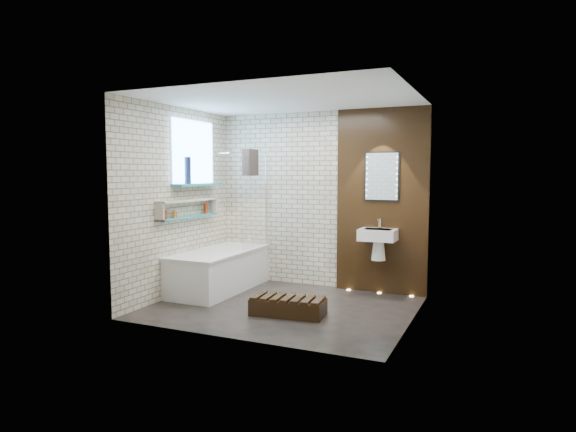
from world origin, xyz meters
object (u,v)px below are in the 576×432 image
at_px(bathtub, 219,270).
at_px(bath_screen, 255,201).
at_px(washbasin, 378,239).
at_px(led_mirror, 382,176).
at_px(walnut_step, 288,307).

xyz_separation_m(bathtub, bath_screen, (0.35, 0.44, 0.99)).
height_order(bath_screen, washbasin, bath_screen).
distance_m(washbasin, led_mirror, 0.88).
bearing_deg(bathtub, led_mirror, 19.78).
height_order(led_mirror, walnut_step, led_mirror).
distance_m(bath_screen, walnut_step, 1.99).
xyz_separation_m(led_mirror, walnut_step, (-0.75, -1.53, -1.55)).
bearing_deg(walnut_step, washbasin, 61.38).
relative_size(bathtub, walnut_step, 1.98).
relative_size(bathtub, bath_screen, 1.24).
bearing_deg(led_mirror, walnut_step, -116.08).
distance_m(bath_screen, led_mirror, 1.89).
xyz_separation_m(bath_screen, led_mirror, (1.82, 0.34, 0.37)).
bearing_deg(bathtub, bath_screen, 51.10).
relative_size(bathtub, washbasin, 3.00).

